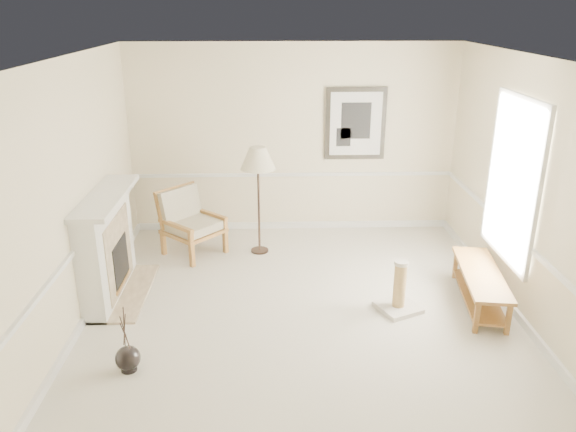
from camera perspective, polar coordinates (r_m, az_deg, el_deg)
The scene contains 8 objects.
ground at distance 6.66m, azimuth 1.42°, elevation -10.01°, with size 5.50×5.50×0.00m, color silver.
room at distance 6.01m, azimuth 2.86°, elevation 5.89°, with size 5.04×5.54×2.92m.
fireplace at distance 7.17m, azimuth -17.87°, elevation -2.97°, with size 0.64×1.64×1.31m.
floor_vase at distance 5.91m, azimuth -15.95°, elevation -13.78°, with size 0.25×0.25×0.72m.
armchair at distance 8.19m, azimuth -10.10°, elevation -0.29°, with size 1.04×1.04×0.95m.
floor_lamp at distance 7.81m, azimuth -3.07°, elevation 5.59°, with size 0.54×0.54×1.57m.
bench at distance 7.14m, azimuth 18.95°, elevation -6.41°, with size 0.64×1.52×0.42m.
scratching_post at distance 6.79m, azimuth 11.21°, elevation -7.84°, with size 0.59×0.59×0.64m.
Camera 1 is at (-0.34, -5.71, 3.40)m, focal length 35.00 mm.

